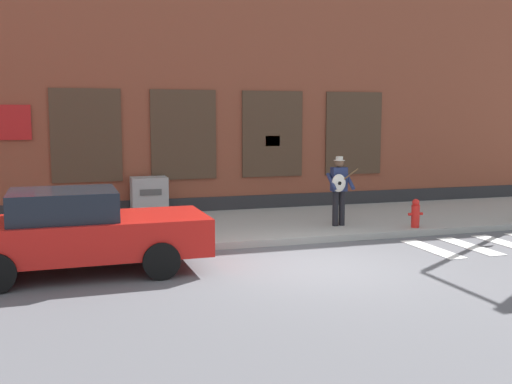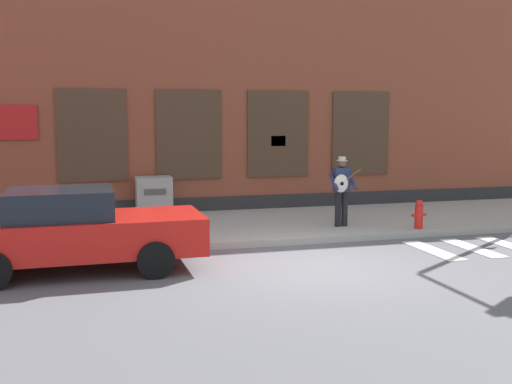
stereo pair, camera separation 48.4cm
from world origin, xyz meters
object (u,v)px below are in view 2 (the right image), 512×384
at_px(red_car, 73,230).
at_px(utility_box, 154,196).
at_px(busker, 342,187).
at_px(fire_hydrant, 419,214).

distance_m(red_car, utility_box, 5.43).
bearing_deg(busker, red_car, -160.58).
height_order(busker, fire_hydrant, busker).
height_order(red_car, busker, busker).
bearing_deg(red_car, fire_hydrant, 10.29).
bearing_deg(red_car, utility_box, 68.78).
distance_m(red_car, fire_hydrant, 8.06).
xyz_separation_m(red_car, fire_hydrant, (7.92, 1.44, -0.27)).
bearing_deg(fire_hydrant, utility_box, 148.68).
xyz_separation_m(red_car, utility_box, (1.97, 5.06, -0.08)).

